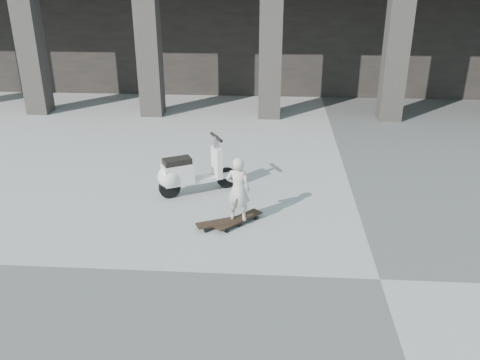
# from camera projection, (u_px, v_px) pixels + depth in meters

# --- Properties ---
(ground) EXTENTS (90.00, 90.00, 0.00)m
(ground) POSITION_uv_depth(u_px,v_px,m) (380.00, 279.00, 7.59)
(ground) COLOR #4B4A48
(ground) RESTS_ON ground
(longboard) EXTENTS (0.88, 0.90, 0.10)m
(longboard) POSITION_uv_depth(u_px,v_px,m) (238.00, 220.00, 9.15)
(longboard) COLOR black
(longboard) RESTS_ON ground
(skateboard_spare) EXTENTS (0.92, 0.58, 0.11)m
(skateboard_spare) POSITION_uv_depth(u_px,v_px,m) (221.00, 223.00, 9.05)
(skateboard_spare) COLOR black
(skateboard_spare) RESTS_ON ground
(child) EXTENTS (0.47, 0.35, 1.18)m
(child) POSITION_uv_depth(u_px,v_px,m) (238.00, 189.00, 8.91)
(child) COLOR #BCB6A9
(child) RESTS_ON longboard
(scooter) EXTENTS (1.54, 0.96, 1.17)m
(scooter) POSITION_uv_depth(u_px,v_px,m) (185.00, 174.00, 10.14)
(scooter) COLOR black
(scooter) RESTS_ON ground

